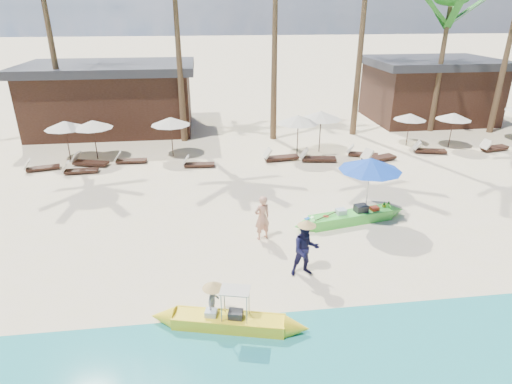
{
  "coord_description": "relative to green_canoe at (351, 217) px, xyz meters",
  "views": [
    {
      "loc": [
        -2.19,
        -11.61,
        7.59
      ],
      "look_at": [
        -0.46,
        2.0,
        1.64
      ],
      "focal_mm": 30.0,
      "sensor_mm": 36.0,
      "label": 1
    }
  ],
  "objects": [
    {
      "name": "lounger_7_right",
      "position": [
        3.7,
        6.62,
        0.0
      ],
      "size": [
        2.09,
        1.21,
        0.68
      ],
      "rotation": [
        0.0,
        0.0,
        0.32
      ],
      "color": "#341D15",
      "rests_on": "ground"
    },
    {
      "name": "lounger_6_left",
      "position": [
        -1.46,
        7.41,
        -0.01
      ],
      "size": [
        1.95,
        0.81,
        0.64
      ],
      "rotation": [
        0.0,
        0.0,
        0.12
      ],
      "color": "#341D15",
      "rests_on": "ground"
    },
    {
      "name": "vendor_yellow",
      "position": [
        -5.38,
        -4.91,
        0.4
      ],
      "size": [
        0.53,
        0.65,
        0.88
      ],
      "primitive_type": "imported",
      "rotation": [
        0.0,
        0.0,
        1.15
      ],
      "color": "gray",
      "rests_on": "ground"
    },
    {
      "name": "blue_umbrella",
      "position": [
        0.63,
        0.18,
        2.04
      ],
      "size": [
        2.33,
        2.33,
        2.51
      ],
      "color": "#99999E",
      "rests_on": "ground"
    },
    {
      "name": "lounger_6_right",
      "position": [
        0.49,
        7.02,
        -0.01
      ],
      "size": [
        1.95,
        0.84,
        0.64
      ],
      "rotation": [
        0.0,
        0.0,
        -0.14
      ],
      "color": "#341D15",
      "rests_on": "ground"
    },
    {
      "name": "lounger_3_right",
      "position": [
        -11.43,
        7.88,
        -0.01
      ],
      "size": [
        1.96,
        1.07,
        0.64
      ],
      "rotation": [
        0.0,
        0.0,
        -0.28
      ],
      "color": "#341D15",
      "rests_on": "ground"
    },
    {
      "name": "vendor_green",
      "position": [
        -2.54,
        -3.16,
        0.65
      ],
      "size": [
        0.88,
        0.7,
        1.75
      ],
      "primitive_type": "imported",
      "rotation": [
        0.0,
        0.0,
        0.04
      ],
      "color": "#151438",
      "rests_on": "ground"
    },
    {
      "name": "resort_parasol_6",
      "position": [
        -0.34,
        8.04,
        1.84
      ],
      "size": [
        2.23,
        2.23,
        2.29
      ],
      "color": "#341D15",
      "rests_on": "ground"
    },
    {
      "name": "pavilion_east",
      "position": [
        10.76,
        15.11,
        1.97
      ],
      "size": [
        8.8,
        6.6,
        4.3
      ],
      "color": "#341D15",
      "rests_on": "ground"
    },
    {
      "name": "pavilion_west",
      "position": [
        -11.24,
        15.11,
        1.97
      ],
      "size": [
        10.8,
        6.6,
        4.3
      ],
      "color": "#341D15",
      "rests_on": "ground"
    },
    {
      "name": "resort_parasol_9",
      "position": [
        8.88,
        8.55,
        1.61
      ],
      "size": [
        1.97,
        1.97,
        2.03
      ],
      "color": "#341D15",
      "rests_on": "ground"
    },
    {
      "name": "lounger_9_left",
      "position": [
        11.11,
        7.7,
        -0.03
      ],
      "size": [
        1.79,
        0.84,
        0.58
      ],
      "rotation": [
        0.0,
        0.0,
        0.19
      ],
      "color": "#341D15",
      "rests_on": "ground"
    },
    {
      "name": "yellow_canoe",
      "position": [
        -5.02,
        -5.28,
        -0.03
      ],
      "size": [
        4.53,
        1.42,
        1.2
      ],
      "rotation": [
        0.0,
        0.0,
        -0.25
      ],
      "color": "yellow",
      "rests_on": "ground"
    },
    {
      "name": "lounger_4_right",
      "position": [
        -9.39,
        8.01,
        -0.04
      ],
      "size": [
        1.65,
        0.55,
        0.56
      ],
      "rotation": [
        0.0,
        0.0,
        -0.03
      ],
      "color": "#341D15",
      "rests_on": "ground"
    },
    {
      "name": "lounger_9_right",
      "position": [
        10.97,
        7.49,
        -0.04
      ],
      "size": [
        1.68,
        0.79,
        0.55
      ],
      "rotation": [
        0.0,
        0.0,
        0.19
      ],
      "color": "#341D15",
      "rests_on": "ground"
    },
    {
      "name": "lounger_5_left",
      "position": [
        -5.83,
        6.95,
        -0.04
      ],
      "size": [
        1.66,
        0.6,
        0.55
      ],
      "rotation": [
        0.0,
        0.0,
        -0.06
      ],
      "color": "#341D15",
      "rests_on": "ground"
    },
    {
      "name": "ground",
      "position": [
        -3.24,
        -2.39,
        -0.22
      ],
      "size": [
        240.0,
        240.0,
        0.0
      ],
      "primitive_type": "plane",
      "color": "beige",
      "rests_on": "ground"
    },
    {
      "name": "resort_parasol_5",
      "position": [
        -7.15,
        8.91,
        1.74
      ],
      "size": [
        2.12,
        2.12,
        2.18
      ],
      "color": "#341D15",
      "rests_on": "ground"
    },
    {
      "name": "lounger_4_left",
      "position": [
        -11.64,
        6.76,
        -0.04
      ],
      "size": [
        1.69,
        0.61,
        0.57
      ],
      "rotation": [
        0.0,
        0.0,
        0.06
      ],
      "color": "#341D15",
      "rests_on": "ground"
    },
    {
      "name": "resort_parasol_4",
      "position": [
        -11.18,
        8.9,
        1.7
      ],
      "size": [
        2.08,
        2.08,
        2.14
      ],
      "color": "#341D15",
      "rests_on": "ground"
    },
    {
      "name": "lounger_3_left",
      "position": [
        -13.66,
        7.42,
        -0.04
      ],
      "size": [
        1.69,
        0.87,
        0.55
      ],
      "rotation": [
        0.0,
        0.0,
        0.24
      ],
      "color": "#341D15",
      "rests_on": "ground"
    },
    {
      "name": "lounger_7_left",
      "position": [
        3.14,
        7.53,
        -0.03
      ],
      "size": [
        1.75,
        1.05,
        0.57
      ],
      "rotation": [
        0.0,
        0.0,
        -0.34
      ],
      "color": "#341D15",
      "rests_on": "ground"
    },
    {
      "name": "lounger_8_left",
      "position": [
        7.1,
        7.62,
        -0.02
      ],
      "size": [
        1.88,
        0.98,
        0.61
      ],
      "rotation": [
        0.0,
        0.0,
        -0.25
      ],
      "color": "#341D15",
      "rests_on": "ground"
    },
    {
      "name": "palm_6",
      "position": [
        9.6,
        12.13,
        6.83
      ],
      "size": [
        2.08,
        2.08,
        8.51
      ],
      "color": "brown",
      "rests_on": "ground"
    },
    {
      "name": "green_canoe",
      "position": [
        0.0,
        0.0,
        0.0
      ],
      "size": [
        5.2,
        1.35,
        0.67
      ],
      "rotation": [
        0.0,
        0.0,
        0.2
      ],
      "color": "#4BD641",
      "rests_on": "ground"
    },
    {
      "name": "tourist",
      "position": [
        -3.53,
        -0.8,
        0.6
      ],
      "size": [
        0.71,
        0.59,
        1.65
      ],
      "primitive_type": "imported",
      "rotation": [
        0.0,
        0.0,
        3.53
      ],
      "color": "tan",
      "rests_on": "ground"
    },
    {
      "name": "resort_parasol_8",
      "position": [
        6.57,
        9.21,
        1.5
      ],
      "size": [
        1.85,
        1.85,
        1.91
      ],
      "color": "#341D15",
      "rests_on": "ground"
    },
    {
      "name": "resort_parasol_3",
      "position": [
        -12.62,
        8.99,
        1.69
      ],
      "size": [
        2.06,
        2.06,
        2.12
      ],
      "color": "#341D15",
      "rests_on": "ground"
    },
    {
      "name": "resort_parasol_7",
      "position": [
        1.08,
        8.65,
        1.89
      ],
      "size": [
        2.27,
        2.27,
        2.34
      ],
      "color": "#341D15",
      "rests_on": "ground"
    }
  ]
}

